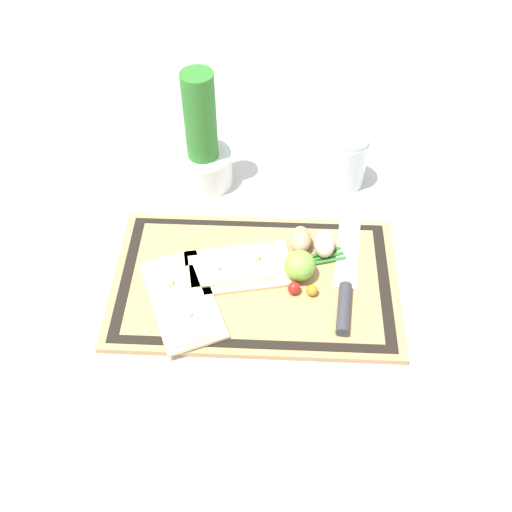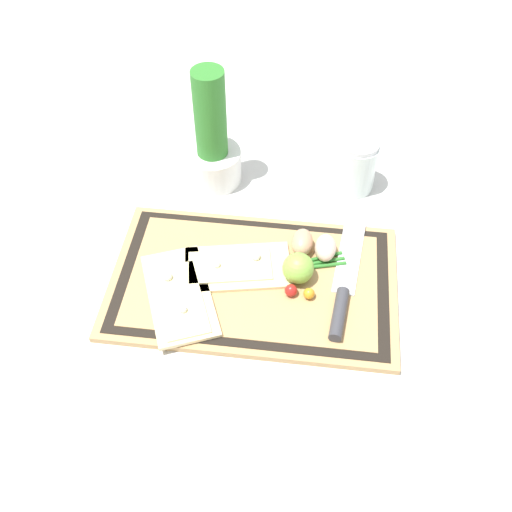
% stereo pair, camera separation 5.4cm
% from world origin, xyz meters
% --- Properties ---
extents(ground_plane, '(6.00, 6.00, 0.00)m').
position_xyz_m(ground_plane, '(0.00, 0.00, 0.00)').
color(ground_plane, silver).
extents(cutting_board, '(0.51, 0.31, 0.02)m').
position_xyz_m(cutting_board, '(0.00, 0.00, 0.01)').
color(cutting_board, tan).
rests_on(cutting_board, ground_plane).
extents(pizza_slice_near, '(0.17, 0.23, 0.02)m').
position_xyz_m(pizza_slice_near, '(-0.12, -0.06, 0.02)').
color(pizza_slice_near, beige).
rests_on(pizza_slice_near, cutting_board).
extents(pizza_slice_far, '(0.21, 0.14, 0.02)m').
position_xyz_m(pizza_slice_far, '(-0.03, 0.02, 0.02)').
color(pizza_slice_far, beige).
rests_on(pizza_slice_far, cutting_board).
extents(knife, '(0.06, 0.29, 0.02)m').
position_xyz_m(knife, '(0.16, -0.02, 0.02)').
color(knife, silver).
rests_on(knife, cutting_board).
extents(egg_brown, '(0.04, 0.06, 0.04)m').
position_xyz_m(egg_brown, '(0.08, 0.08, 0.03)').
color(egg_brown, tan).
rests_on(egg_brown, cutting_board).
extents(egg_pink, '(0.04, 0.06, 0.04)m').
position_xyz_m(egg_pink, '(0.12, 0.07, 0.03)').
color(egg_pink, beige).
rests_on(egg_pink, cutting_board).
extents(lime, '(0.06, 0.06, 0.06)m').
position_xyz_m(lime, '(0.08, 0.01, 0.04)').
color(lime, '#7FB742').
rests_on(lime, cutting_board).
extents(cherry_tomato_red, '(0.02, 0.02, 0.02)m').
position_xyz_m(cherry_tomato_red, '(0.07, -0.03, 0.03)').
color(cherry_tomato_red, red).
rests_on(cherry_tomato_red, cutting_board).
extents(cherry_tomato_yellow, '(0.02, 0.02, 0.02)m').
position_xyz_m(cherry_tomato_yellow, '(0.10, -0.03, 0.03)').
color(cherry_tomato_yellow, orange).
rests_on(cherry_tomato_yellow, cutting_board).
extents(scallion_bunch, '(0.33, 0.14, 0.01)m').
position_xyz_m(scallion_bunch, '(0.00, 0.01, 0.02)').
color(scallion_bunch, '#2D7528').
rests_on(scallion_bunch, cutting_board).
extents(herb_pot, '(0.11, 0.11, 0.25)m').
position_xyz_m(herb_pot, '(-0.12, 0.27, 0.09)').
color(herb_pot, white).
rests_on(herb_pot, ground_plane).
extents(sauce_jar, '(0.08, 0.08, 0.11)m').
position_xyz_m(sauce_jar, '(0.17, 0.28, 0.05)').
color(sauce_jar, silver).
rests_on(sauce_jar, ground_plane).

